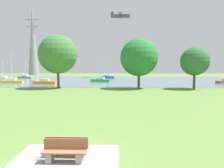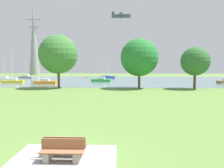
{
  "view_description": "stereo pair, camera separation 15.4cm",
  "coord_description": "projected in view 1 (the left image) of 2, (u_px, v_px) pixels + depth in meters",
  "views": [
    {
      "loc": [
        2.15,
        -8.74,
        3.99
      ],
      "look_at": [
        1.39,
        18.95,
        1.64
      ],
      "focal_mm": 34.82,
      "sensor_mm": 36.0,
      "label": 1
    },
    {
      "loc": [
        2.31,
        -8.74,
        3.99
      ],
      "look_at": [
        1.39,
        18.95,
        1.64
      ],
      "focal_mm": 34.82,
      "sensor_mm": 36.0,
      "label": 2
    }
  ],
  "objects": [
    {
      "name": "ground_plane",
      "position": [
        103.0,
        94.0,
        31.02
      ],
      "size": [
        160.0,
        160.0,
        0.0
      ],
      "primitive_type": "plane",
      "color": "olive"
    },
    {
      "name": "concrete_pad",
      "position": [
        66.0,
        160.0,
        9.1
      ],
      "size": [
        4.4,
        3.2,
        0.1
      ],
      "primitive_type": "cube",
      "color": "#959595",
      "rests_on": "ground"
    },
    {
      "name": "electricity_pylon",
      "position": [
        33.0,
        41.0,
        92.38
      ],
      "size": [
        6.4,
        4.4,
        29.23
      ],
      "color": "gray",
      "rests_on": "ground"
    },
    {
      "name": "light_aircraft",
      "position": [
        120.0,
        16.0,
        73.77
      ],
      "size": [
        6.41,
        8.41,
        2.1
      ],
      "color": "#4C5156"
    },
    {
      "name": "water_surface",
      "position": [
        110.0,
        80.0,
        58.91
      ],
      "size": [
        140.0,
        40.0,
        0.02
      ],
      "primitive_type": "cube",
      "color": "slate",
      "rests_on": "ground"
    },
    {
      "name": "bench_facing_water",
      "position": [
        68.0,
        148.0,
        9.33
      ],
      "size": [
        1.8,
        0.48,
        0.89
      ],
      "color": "gray",
      "rests_on": "concrete_pad"
    },
    {
      "name": "tree_west_near",
      "position": [
        58.0,
        54.0,
        38.4
      ],
      "size": [
        6.89,
        6.89,
        9.43
      ],
      "color": "brown",
      "rests_on": "ground"
    },
    {
      "name": "bench_facing_inland",
      "position": [
        65.0,
        153.0,
        8.8
      ],
      "size": [
        1.8,
        0.48,
        0.89
      ],
      "color": "gray",
      "rests_on": "concrete_pad"
    },
    {
      "name": "tree_east_near",
      "position": [
        139.0,
        57.0,
        37.76
      ],
      "size": [
        6.58,
        6.58,
        8.7
      ],
      "color": "brown",
      "rests_on": "ground"
    },
    {
      "name": "sailboat_yellow",
      "position": [
        12.0,
        81.0,
        49.82
      ],
      "size": [
        4.96,
        2.14,
        6.79
      ],
      "color": "yellow",
      "rests_on": "water_surface"
    },
    {
      "name": "sailboat_green",
      "position": [
        101.0,
        80.0,
        54.12
      ],
      "size": [
        4.99,
        2.34,
        5.8
      ],
      "color": "green",
      "rests_on": "water_surface"
    },
    {
      "name": "sailboat_blue",
      "position": [
        107.0,
        77.0,
        69.05
      ],
      "size": [
        4.86,
        1.7,
        7.11
      ],
      "color": "blue",
      "rests_on": "water_surface"
    },
    {
      "name": "sailboat_white",
      "position": [
        3.0,
        79.0,
        58.6
      ],
      "size": [
        4.84,
        1.65,
        5.15
      ],
      "color": "white",
      "rests_on": "water_surface"
    },
    {
      "name": "sailboat_gray",
      "position": [
        26.0,
        77.0,
        68.67
      ],
      "size": [
        5.02,
        2.55,
        6.12
      ],
      "color": "gray",
      "rests_on": "water_surface"
    },
    {
      "name": "sailboat_orange",
      "position": [
        45.0,
        82.0,
        47.5
      ],
      "size": [
        4.81,
        1.53,
        7.74
      ],
      "color": "orange",
      "rests_on": "water_surface"
    },
    {
      "name": "tree_mid_shore",
      "position": [
        195.0,
        61.0,
        36.86
      ],
      "size": [
        4.87,
        4.87,
        7.16
      ],
      "color": "brown",
      "rests_on": "ground"
    }
  ]
}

